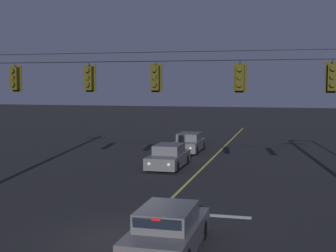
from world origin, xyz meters
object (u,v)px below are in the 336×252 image
car_oncoming_lead (168,157)px  traffic_light_left_inner (89,78)px  traffic_light_leftmost (15,78)px  traffic_light_rightmost (332,77)px  traffic_light_right_inner (240,78)px  car_oncoming_trailing (189,143)px  traffic_light_centre (155,78)px  car_waiting_near_lane (168,231)px

car_oncoming_lead → traffic_light_left_inner: bearing=-97.0°
traffic_light_leftmost → traffic_light_rightmost: (12.81, 0.00, 0.00)m
traffic_light_leftmost → car_oncoming_lead: bearing=63.4°
traffic_light_leftmost → traffic_light_right_inner: same height
traffic_light_left_inner → car_oncoming_trailing: traffic_light_left_inner is taller
traffic_light_left_inner → car_oncoming_trailing: (0.92, 15.81, -4.55)m
traffic_light_left_inner → traffic_light_rightmost: same height
traffic_light_centre → traffic_light_rightmost: size_ratio=1.00×
traffic_light_right_inner → traffic_light_rightmost: bearing=0.0°
traffic_light_left_inner → traffic_light_rightmost: size_ratio=1.00×
traffic_light_left_inner → traffic_light_right_inner: same height
traffic_light_right_inner → car_oncoming_trailing: (-5.19, 15.81, -4.55)m
traffic_light_leftmost → traffic_light_centre: 6.21m
traffic_light_centre → traffic_light_rightmost: bearing=0.0°
car_waiting_near_lane → car_oncoming_trailing: 20.95m
traffic_light_right_inner → car_oncoming_trailing: traffic_light_right_inner is taller
traffic_light_leftmost → car_waiting_near_lane: 10.33m
traffic_light_right_inner → car_oncoming_trailing: size_ratio=0.28×
traffic_light_rightmost → traffic_light_left_inner: bearing=180.0°
traffic_light_leftmost → traffic_light_rightmost: 12.81m
traffic_light_centre → traffic_light_right_inner: size_ratio=1.00×
traffic_light_centre → car_oncoming_lead: (-1.72, 8.97, -4.55)m
traffic_light_leftmost → car_oncoming_trailing: bearing=74.7°
car_oncoming_lead → car_oncoming_trailing: bearing=91.4°
traffic_light_leftmost → car_oncoming_trailing: (4.32, 15.81, -4.55)m
traffic_light_rightmost → car_oncoming_lead: size_ratio=0.28×
car_oncoming_trailing → traffic_light_centre: bearing=-83.2°
traffic_light_right_inner → car_oncoming_lead: (-5.02, 8.97, -4.55)m
traffic_light_left_inner → car_waiting_near_lane: size_ratio=0.28×
traffic_light_left_inner → traffic_light_rightmost: 9.41m
traffic_light_left_inner → traffic_light_centre: bearing=0.0°
traffic_light_leftmost → car_oncoming_lead: size_ratio=0.28×
traffic_light_right_inner → traffic_light_centre: bearing=180.0°
car_waiting_near_lane → car_oncoming_lead: 14.21m
traffic_light_centre → traffic_light_right_inner: same height
traffic_light_right_inner → car_oncoming_lead: size_ratio=0.28×
traffic_light_left_inner → car_waiting_near_lane: (4.53, -4.82, -4.55)m
traffic_light_leftmost → traffic_light_rightmost: same height
traffic_light_leftmost → car_waiting_near_lane: (7.93, -4.82, -4.55)m
traffic_light_centre → car_waiting_near_lane: size_ratio=0.28×
car_oncoming_lead → car_oncoming_trailing: 6.85m
traffic_light_leftmost → traffic_light_left_inner: size_ratio=1.00×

